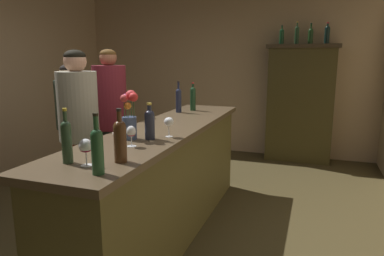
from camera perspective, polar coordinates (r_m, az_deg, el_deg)
name	(u,v)px	position (r m, az deg, el deg)	size (l,w,h in m)	color
floor	(137,230)	(3.57, -8.80, -15.96)	(8.26, 8.26, 0.00)	#42381F
wall_back	(224,70)	(6.21, 5.12, 9.28)	(5.12, 0.12, 2.81)	tan
bar_counter	(165,182)	(3.26, -4.42, -8.64)	(0.64, 2.96, 1.02)	brown
display_cabinet	(300,102)	(5.78, 17.03, 4.09)	(1.07, 0.39, 1.82)	#393115
wine_bottle_syrah	(97,148)	(1.92, -15.04, -3.21)	(0.07, 0.07, 0.33)	#25502D
wine_bottle_pinot	(120,139)	(2.11, -11.53, -1.73)	(0.08, 0.08, 0.32)	#4A2C17
wine_bottle_rose	(179,99)	(3.94, -2.17, 4.71)	(0.06, 0.06, 0.35)	#1E2338
wine_bottle_malbec	(193,98)	(4.09, 0.15, 4.94)	(0.06, 0.06, 0.32)	#18371E
wine_bottle_merlot	(67,139)	(2.17, -19.58, -1.76)	(0.06, 0.06, 0.32)	#2D472D
wine_bottle_chardonnay	(150,123)	(2.67, -6.84, 0.84)	(0.08, 0.08, 0.28)	#232739
wine_glass_front	(131,133)	(2.47, -9.79, -0.74)	(0.07, 0.07, 0.15)	white
wine_glass_mid	(169,122)	(2.73, -3.75, 0.95)	(0.08, 0.08, 0.16)	white
wine_glass_rear	(86,147)	(2.09, -16.78, -2.98)	(0.08, 0.08, 0.16)	white
flower_arrangement	(130,116)	(2.68, -10.04, 1.89)	(0.13, 0.13, 0.37)	#3F4E72
cheese_plate	(124,133)	(2.91, -10.89, -0.79)	(0.18, 0.18, 0.01)	white
display_bottle_left	(282,36)	(5.76, 14.27, 14.22)	(0.07, 0.07, 0.29)	#153C1F
display_bottle_midleft	(297,34)	(5.75, 16.57, 14.31)	(0.06, 0.06, 0.33)	#1C361F
display_bottle_center	(311,35)	(5.74, 18.60, 14.02)	(0.07, 0.07, 0.30)	#1C3818
display_bottle_midright	(327,34)	(5.74, 20.97, 14.01)	(0.08, 0.08, 0.31)	black
patron_by_cabinet	(80,134)	(3.40, -17.67, -0.98)	(0.36, 0.36, 1.70)	brown
patron_in_grey	(111,123)	(3.87, -12.92, 0.80)	(0.35, 0.35, 1.71)	#293630
patron_redhead	(71,122)	(4.62, -18.89, 1.00)	(0.36, 0.36, 1.55)	maroon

